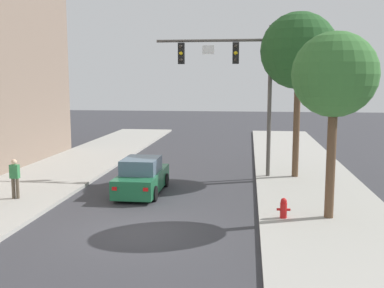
{
  "coord_description": "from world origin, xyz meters",
  "views": [
    {
      "loc": [
        3.57,
        -14.26,
        4.97
      ],
      "look_at": [
        0.94,
        6.82,
        2.0
      ],
      "focal_mm": 42.52,
      "sensor_mm": 36.0,
      "label": 1
    }
  ],
  "objects": [
    {
      "name": "sidewalk_right",
      "position": [
        6.5,
        0.0,
        0.07
      ],
      "size": [
        5.0,
        60.0,
        0.15
      ],
      "primitive_type": "cube",
      "color": "#A8A59E",
      "rests_on": "ground"
    },
    {
      "name": "street_tree_second",
      "position": [
        5.96,
        8.83,
        6.39
      ],
      "size": [
        3.75,
        3.75,
        8.15
      ],
      "color": "brown",
      "rests_on": "sidewalk_right"
    },
    {
      "name": "fire_hydrant",
      "position": [
        4.85,
        1.59,
        0.51
      ],
      "size": [
        0.48,
        0.24,
        0.72
      ],
      "color": "red",
      "rests_on": "sidewalk_right"
    },
    {
      "name": "street_tree_nearest",
      "position": [
        6.46,
        1.86,
        5.13
      ],
      "size": [
        2.92,
        2.92,
        6.49
      ],
      "color": "brown",
      "rests_on": "sidewalk_right"
    },
    {
      "name": "car_lead_green",
      "position": [
        -1.08,
        5.05,
        0.72
      ],
      "size": [
        1.84,
        4.24,
        1.6
      ],
      "color": "#1E663D",
      "rests_on": "ground"
    },
    {
      "name": "traffic_signal_mast",
      "position": [
        3.0,
        8.81,
        5.3
      ],
      "size": [
        5.81,
        0.38,
        7.5
      ],
      "color": "#514C47",
      "rests_on": "sidewalk_right"
    },
    {
      "name": "ground_plane",
      "position": [
        0.0,
        0.0,
        0.0
      ],
      "size": [
        120.0,
        120.0,
        0.0
      ],
      "primitive_type": "plane",
      "color": "#38383D"
    },
    {
      "name": "pedestrian_sidewalk_left_walker",
      "position": [
        -5.91,
        2.95,
        1.06
      ],
      "size": [
        0.36,
        0.22,
        1.64
      ],
      "color": "brown",
      "rests_on": "sidewalk_left"
    }
  ]
}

